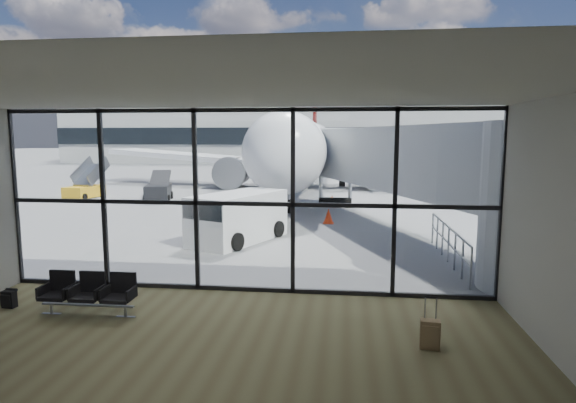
% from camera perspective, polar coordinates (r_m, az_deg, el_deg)
% --- Properties ---
extents(ground, '(220.00, 220.00, 0.00)m').
position_cam_1_polar(ground, '(51.56, 4.11, 3.35)').
color(ground, slate).
rests_on(ground, ground).
extents(lounge_shell, '(12.02, 8.01, 4.51)m').
position_cam_1_polar(lounge_shell, '(7.09, -13.42, -1.89)').
color(lounge_shell, brown).
rests_on(lounge_shell, ground).
extents(glass_curtain_wall, '(12.10, 0.12, 4.50)m').
position_cam_1_polar(glass_curtain_wall, '(11.72, -5.25, -0.02)').
color(glass_curtain_wall, white).
rests_on(glass_curtain_wall, ground).
extents(jet_bridge, '(8.00, 16.50, 4.33)m').
position_cam_1_polar(jet_bridge, '(18.63, 14.45, 4.17)').
color(jet_bridge, '#ACAFB1').
rests_on(jet_bridge, ground).
extents(apron_railing, '(0.06, 5.46, 1.11)m').
position_cam_1_polar(apron_railing, '(15.50, 18.50, -4.25)').
color(apron_railing, gray).
rests_on(apron_railing, ground).
extents(far_terminal, '(80.00, 12.20, 11.00)m').
position_cam_1_polar(far_terminal, '(73.39, 4.52, 7.89)').
color(far_terminal, '#ADAEA9').
rests_on(far_terminal, ground).
extents(tree_0, '(4.95, 4.95, 7.12)m').
position_cam_1_polar(tree_0, '(95.92, -23.01, 7.49)').
color(tree_0, '#382619').
rests_on(tree_0, ground).
extents(tree_1, '(5.61, 5.61, 8.07)m').
position_cam_1_polar(tree_1, '(93.11, -19.79, 8.04)').
color(tree_1, '#382619').
rests_on(tree_1, ground).
extents(tree_2, '(6.27, 6.27, 9.03)m').
position_cam_1_polar(tree_2, '(90.61, -16.38, 8.60)').
color(tree_2, '#382619').
rests_on(tree_2, ground).
extents(tree_3, '(4.95, 4.95, 7.12)m').
position_cam_1_polar(tree_3, '(88.41, -12.74, 7.95)').
color(tree_3, '#382619').
rests_on(tree_3, ground).
extents(tree_4, '(5.61, 5.61, 8.07)m').
position_cam_1_polar(tree_4, '(86.61, -8.96, 8.46)').
color(tree_4, '#382619').
rests_on(tree_4, ground).
extents(tree_5, '(6.27, 6.27, 9.03)m').
position_cam_1_polar(tree_5, '(85.19, -5.04, 8.96)').
color(tree_5, '#382619').
rests_on(tree_5, ground).
extents(seating_row, '(2.05, 0.58, 0.91)m').
position_cam_1_polar(seating_row, '(11.38, -22.44, -9.81)').
color(seating_row, gray).
rests_on(seating_row, ground).
extents(backpack, '(0.30, 0.28, 0.43)m').
position_cam_1_polar(backpack, '(12.63, -30.18, -9.96)').
color(backpack, black).
rests_on(backpack, ground).
extents(suitcase, '(0.37, 0.29, 0.95)m').
position_cam_1_polar(suitcase, '(9.32, 16.48, -14.83)').
color(suitcase, brown).
rests_on(suitcase, ground).
extents(airliner, '(33.47, 38.73, 9.98)m').
position_cam_1_polar(airliner, '(38.78, 2.15, 6.47)').
color(airliner, white).
rests_on(airliner, ground).
extents(service_van, '(3.26, 4.45, 1.77)m').
position_cam_1_polar(service_van, '(17.72, -6.11, -1.82)').
color(service_van, silver).
rests_on(service_van, ground).
extents(belt_loader, '(2.20, 3.95, 1.73)m').
position_cam_1_polar(belt_loader, '(30.08, -15.08, 1.19)').
color(belt_loader, black).
rests_on(belt_loader, ground).
extents(mobile_stairs, '(1.90, 3.11, 2.06)m').
position_cam_1_polar(mobile_stairs, '(33.16, -22.91, 1.28)').
color(mobile_stairs, gold).
rests_on(mobile_stairs, ground).
extents(traffic_cone_a, '(0.47, 0.47, 0.67)m').
position_cam_1_polar(traffic_cone_a, '(21.47, 4.81, -1.76)').
color(traffic_cone_a, red).
rests_on(traffic_cone_a, ground).
extents(traffic_cone_b, '(0.46, 0.46, 0.66)m').
position_cam_1_polar(traffic_cone_b, '(26.55, 5.25, 0.03)').
color(traffic_cone_b, '#F3430C').
rests_on(traffic_cone_b, ground).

